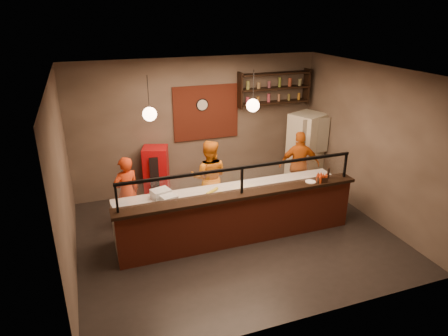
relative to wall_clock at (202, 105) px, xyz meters
name	(u,v)px	position (x,y,z in m)	size (l,w,h in m)	color
floor	(235,235)	(-0.10, -2.46, -2.10)	(6.00, 6.00, 0.00)	black
ceiling	(237,72)	(-0.10, -2.46, 1.10)	(6.00, 6.00, 0.00)	#39322C
wall_back	(198,125)	(-0.10, 0.04, -0.50)	(6.00, 6.00, 0.00)	#756355
wall_left	(63,182)	(-3.10, -2.46, -0.50)	(5.00, 5.00, 0.00)	#756355
wall_right	(370,143)	(2.90, -2.46, -0.50)	(5.00, 5.00, 0.00)	#756355
wall_front	(306,224)	(-0.10, -4.96, -0.50)	(6.00, 6.00, 0.00)	#756355
brick_patch	(206,113)	(0.10, 0.01, -0.20)	(1.60, 0.04, 1.30)	maroon
service_counter	(241,220)	(-0.10, -2.76, -1.60)	(4.60, 0.25, 1.00)	maroon
counter_ledge	(242,194)	(-0.10, -2.76, -1.07)	(4.70, 0.37, 0.06)	black
worktop_cabinet	(232,211)	(-0.10, -2.26, -1.68)	(4.60, 0.75, 0.85)	gray
worktop	(232,191)	(-0.10, -2.26, -1.23)	(4.60, 0.75, 0.05)	silver
sneeze_guard	(242,177)	(-0.10, -2.76, -0.73)	(4.50, 0.05, 0.52)	white
wall_shelving	(274,88)	(1.80, -0.14, 0.30)	(1.84, 0.28, 0.85)	black
wall_clock	(202,105)	(0.00, 0.00, 0.00)	(0.30, 0.30, 0.04)	black
pendant_left	(150,114)	(-1.60, -2.26, 0.45)	(0.24, 0.24, 0.77)	black
pendant_right	(253,105)	(0.30, -2.26, 0.45)	(0.24, 0.24, 0.77)	black
cook_left	(127,192)	(-2.03, -1.36, -1.34)	(0.55, 0.36, 1.51)	red
cook_mid	(209,177)	(-0.28, -1.36, -1.27)	(0.81, 0.63, 1.66)	orange
cook_right	(299,165)	(1.95, -1.31, -1.30)	(0.94, 0.39, 1.61)	#D56214
fridge	(306,149)	(2.50, -0.68, -1.19)	(0.76, 0.71, 1.83)	beige
red_cooler	(157,174)	(-1.23, -0.31, -1.46)	(0.55, 0.50, 1.28)	#B80C10
pizza_dough	(245,189)	(0.16, -2.31, -1.19)	(0.54, 0.54, 0.01)	beige
prep_tub_a	(169,199)	(-1.38, -2.38, -1.13)	(0.28, 0.22, 0.14)	white
prep_tub_b	(161,194)	(-1.48, -2.13, -1.12)	(0.33, 0.27, 0.17)	silver
prep_tub_c	(121,208)	(-2.25, -2.46, -1.13)	(0.30, 0.24, 0.15)	silver
rolling_pin	(212,191)	(-0.50, -2.24, -1.17)	(0.06, 0.06, 0.34)	yellow
condiment_caddy	(322,179)	(1.56, -2.82, -0.99)	(0.19, 0.15, 0.10)	black
pepper_mill	(328,173)	(1.78, -2.71, -0.93)	(0.05, 0.05, 0.21)	black
small_plate	(310,182)	(1.35, -2.76, -1.03)	(0.21, 0.21, 0.01)	white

